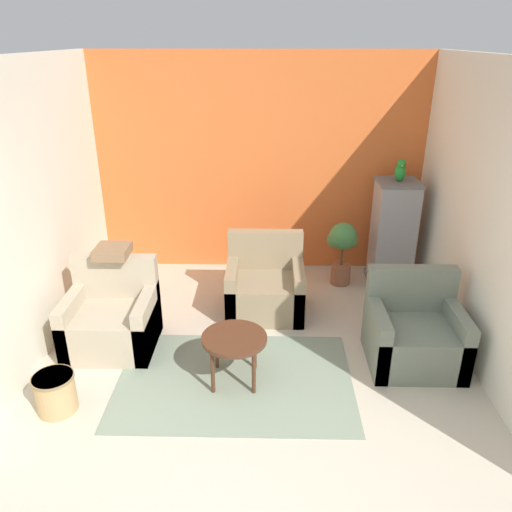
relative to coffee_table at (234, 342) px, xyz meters
name	(u,v)px	position (x,y,z in m)	size (l,w,h in m)	color
ground_plane	(250,493)	(0.18, -1.22, -0.42)	(20.00, 20.00, 0.00)	beige
wall_back_accent	(260,166)	(0.18, 2.53, 0.95)	(4.22, 0.06, 2.74)	orange
wall_left	(32,213)	(-1.90, 0.64, 0.95)	(0.06, 3.73, 2.74)	silver
wall_right	(484,217)	(2.26, 0.64, 0.95)	(0.06, 3.73, 2.74)	silver
area_rug	(235,379)	(0.00, 0.00, -0.41)	(2.12, 1.43, 0.01)	gray
coffee_table	(234,342)	(0.00, 0.00, 0.00)	(0.58, 0.58, 0.47)	#472819
armchair_left	(112,320)	(-1.26, 0.54, -0.13)	(0.85, 0.75, 0.87)	tan
armchair_right	(414,335)	(1.68, 0.35, -0.13)	(0.85, 0.75, 0.87)	slate
armchair_middle	(265,288)	(0.26, 1.27, -0.13)	(0.85, 0.75, 0.87)	#8E7A5B
birdcage	(393,234)	(1.83, 2.05, 0.24)	(0.51, 0.51, 1.32)	slate
parrot	(400,171)	(1.83, 2.05, 1.02)	(0.12, 0.22, 0.27)	#1E842D
potted_plant	(342,246)	(1.21, 1.99, 0.09)	(0.37, 0.34, 0.81)	brown
wicker_basket	(55,392)	(-1.46, -0.42, -0.24)	(0.34, 0.34, 0.34)	tan
throw_pillow	(112,251)	(-1.26, 0.81, 0.50)	(0.33, 0.33, 0.10)	#846647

